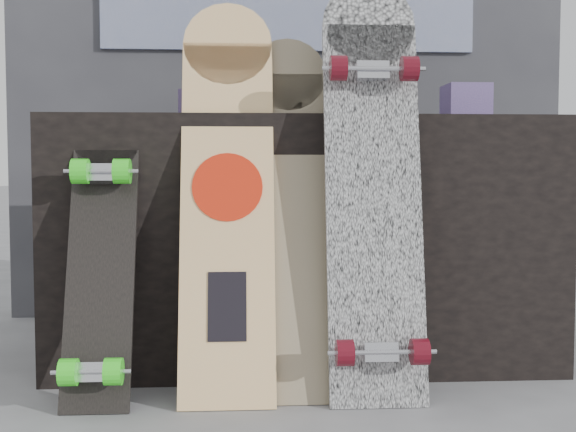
{
  "coord_description": "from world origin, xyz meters",
  "views": [
    {
      "loc": [
        -0.2,
        -1.89,
        0.63
      ],
      "look_at": [
        -0.07,
        0.2,
        0.5
      ],
      "focal_mm": 45.0,
      "sensor_mm": 36.0,
      "label": 1
    }
  ],
  "objects": [
    {
      "name": "merch_box_purple",
      "position": [
        -0.32,
        0.55,
        0.85
      ],
      "size": [
        0.18,
        0.12,
        0.1
      ],
      "primitive_type": "cube",
      "color": "#483C7B",
      "rests_on": "vendor_table"
    },
    {
      "name": "longboard_cascadia",
      "position": [
        0.16,
        0.09,
        0.61
      ],
      "size": [
        0.27,
        0.31,
        1.18
      ],
      "rotation": [
        -0.2,
        0.0,
        0.0
      ],
      "color": "white",
      "rests_on": "ground"
    },
    {
      "name": "vendor_table",
      "position": [
        0.0,
        0.5,
        0.4
      ],
      "size": [
        1.6,
        0.6,
        0.8
      ],
      "primitive_type": "cube",
      "color": "black",
      "rests_on": "ground"
    },
    {
      "name": "ground",
      "position": [
        0.0,
        0.0,
        0.0
      ],
      "size": [
        60.0,
        60.0,
        0.0
      ],
      "primitive_type": "plane",
      "color": "slate",
      "rests_on": "ground"
    },
    {
      "name": "longboard_celtic",
      "position": [
        -0.06,
        0.17,
        0.55
      ],
      "size": [
        0.23,
        0.31,
        1.03
      ],
      "rotation": [
        -0.28,
        0.0,
        0.0
      ],
      "color": "beige",
      "rests_on": "ground"
    },
    {
      "name": "merch_box_flat",
      "position": [
        -0.1,
        0.62,
        0.83
      ],
      "size": [
        0.22,
        0.1,
        0.06
      ],
      "primitive_type": "cube",
      "color": "#D1B78C",
      "rests_on": "vendor_table"
    },
    {
      "name": "skateboard_dark",
      "position": [
        -0.59,
        0.09,
        0.41
      ],
      "size": [
        0.18,
        0.34,
        0.8
      ],
      "rotation": [
        -0.33,
        0.0,
        0.0
      ],
      "color": "black",
      "rests_on": "ground"
    },
    {
      "name": "booth",
      "position": [
        0.0,
        1.35,
        1.1
      ],
      "size": [
        2.4,
        0.22,
        2.2
      ],
      "color": "#37363C",
      "rests_on": "ground"
    },
    {
      "name": "merch_box_small",
      "position": [
        0.54,
        0.49,
        0.86
      ],
      "size": [
        0.14,
        0.14,
        0.12
      ],
      "primitive_type": "cube",
      "color": "#483C7B",
      "rests_on": "vendor_table"
    },
    {
      "name": "longboard_geisha",
      "position": [
        -0.24,
        0.16,
        0.6
      ],
      "size": [
        0.26,
        0.35,
        1.14
      ],
      "rotation": [
        -0.29,
        0.0,
        0.0
      ],
      "color": "beige",
      "rests_on": "ground"
    }
  ]
}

